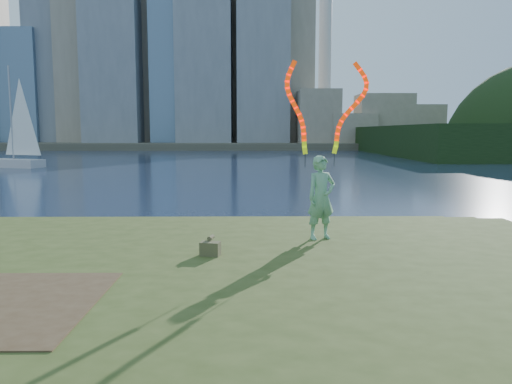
{
  "coord_description": "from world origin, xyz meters",
  "views": [
    {
      "loc": [
        1.54,
        -9.86,
        3.17
      ],
      "look_at": [
        1.67,
        1.0,
        1.86
      ],
      "focal_mm": 35.0,
      "sensor_mm": 36.0,
      "label": 1
    }
  ],
  "objects": [
    {
      "name": "canvas_bag",
      "position": [
        0.77,
        -0.44,
        0.95
      ],
      "size": [
        0.41,
        0.47,
        0.35
      ],
      "rotation": [
        0.0,
        0.0,
        -0.21
      ],
      "color": "#433E26",
      "rests_on": "grassy_knoll"
    },
    {
      "name": "woman_with_ribbons",
      "position": [
        3.11,
        1.05,
        2.19
      ],
      "size": [
        1.98,
        0.88,
        4.21
      ],
      "rotation": [
        0.0,
        0.0,
        0.39
      ],
      "color": "#1A7C38",
      "rests_on": "grassy_knoll"
    },
    {
      "name": "ground",
      "position": [
        0.0,
        0.0,
        0.0
      ],
      "size": [
        320.0,
        320.0,
        0.0
      ],
      "primitive_type": "plane",
      "color": "#17233B",
      "rests_on": "ground"
    },
    {
      "name": "sailboat",
      "position": [
        -19.46,
        35.16,
        1.56
      ],
      "size": [
        5.91,
        3.67,
        9.05
      ],
      "rotation": [
        0.0,
        0.0,
        -0.36
      ],
      "color": "beige",
      "rests_on": "ground"
    },
    {
      "name": "far_shore",
      "position": [
        0.0,
        95.0,
        0.6
      ],
      "size": [
        320.0,
        40.0,
        1.2
      ],
      "primitive_type": "cube",
      "color": "#4D4838",
      "rests_on": "ground"
    },
    {
      "name": "grassy_knoll",
      "position": [
        0.0,
        -2.3,
        0.34
      ],
      "size": [
        20.0,
        18.0,
        0.8
      ],
      "color": "#384819",
      "rests_on": "ground"
    }
  ]
}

